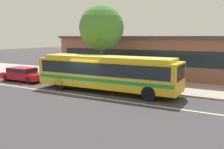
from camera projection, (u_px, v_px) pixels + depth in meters
ground_plane at (85, 93)px, 19.11m from camera, size 120.00×120.00×0.00m
sidewalk_slab at (124, 80)px, 24.72m from camera, size 60.00×8.00×0.12m
lane_stripe_center at (79, 95)px, 18.42m from camera, size 56.00×0.16×0.01m
transit_bus at (107, 71)px, 19.30m from camera, size 11.29×2.79×2.74m
sedan_behind_bus at (23, 74)px, 24.12m from camera, size 4.41×1.98×1.29m
pedestrian_waiting_near_sign at (84, 71)px, 23.14m from camera, size 0.36×0.36×1.72m
pedestrian_walking_along_curb at (134, 75)px, 20.89m from camera, size 0.45×0.45×1.60m
pedestrian_standing_by_tree at (106, 71)px, 23.27m from camera, size 0.46×0.46×1.68m
bus_stop_sign at (161, 70)px, 19.26m from camera, size 0.13×0.44×2.49m
street_tree_near_stop at (101, 28)px, 23.31m from camera, size 4.10×4.10×6.94m
station_building at (155, 55)px, 28.54m from camera, size 20.15×8.89×4.25m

